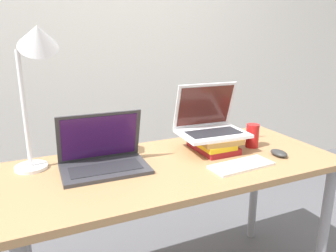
# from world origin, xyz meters

# --- Properties ---
(wall_back) EXTENTS (8.00, 0.05, 2.70)m
(wall_back) POSITION_xyz_m (0.00, 1.63, 1.35)
(wall_back) COLOR silver
(wall_back) RESTS_ON ground_plane
(desk) EXTENTS (1.50, 0.67, 0.76)m
(desk) POSITION_xyz_m (0.00, 0.33, 0.67)
(desk) COLOR #9E754C
(desk) RESTS_ON ground_plane
(laptop_left) EXTENTS (0.38, 0.25, 0.25)m
(laptop_left) POSITION_xyz_m (-0.33, 0.41, 0.81)
(laptop_left) COLOR #333338
(laptop_left) RESTS_ON desk
(book_stack) EXTENTS (0.21, 0.28, 0.08)m
(book_stack) POSITION_xyz_m (0.23, 0.40, 0.80)
(book_stack) COLOR maroon
(book_stack) RESTS_ON desk
(laptop_on_books) EXTENTS (0.34, 0.27, 0.25)m
(laptop_on_books) POSITION_xyz_m (0.23, 0.44, 0.89)
(laptop_on_books) COLOR silver
(laptop_on_books) RESTS_ON book_stack
(wireless_keyboard) EXTENTS (0.30, 0.14, 0.01)m
(wireless_keyboard) POSITION_xyz_m (0.23, 0.17, 0.76)
(wireless_keyboard) COLOR white
(wireless_keyboard) RESTS_ON desk
(mouse) EXTENTS (0.06, 0.10, 0.03)m
(mouse) POSITION_xyz_m (0.48, 0.20, 0.77)
(mouse) COLOR #2D2D2D
(mouse) RESTS_ON desk
(soda_can) EXTENTS (0.07, 0.07, 0.12)m
(soda_can) POSITION_xyz_m (0.44, 0.36, 0.82)
(soda_can) COLOR red
(soda_can) RESTS_ON desk
(desk_lamp) EXTENTS (0.23, 0.20, 0.65)m
(desk_lamp) POSITION_xyz_m (-0.56, 0.50, 1.25)
(desk_lamp) COLOR white
(desk_lamp) RESTS_ON desk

